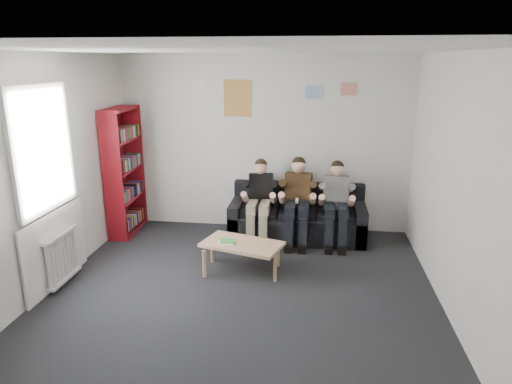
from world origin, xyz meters
The scene contains 14 objects.
room_shell centered at (0.00, 0.00, 1.35)m, with size 5.00×5.00×5.00m.
sofa centered at (0.57, 2.12, 0.28)m, with size 2.01×0.82×0.78m.
bookshelf centered at (-2.08, 1.99, 0.97)m, with size 0.29×0.87×1.94m.
coffee_table centered at (-0.07, 0.81, 0.35)m, with size 0.98×0.54×0.39m.
game_cases centered at (-0.26, 0.78, 0.41)m, with size 0.21×0.17×0.03m.
person_left centered at (0.01, 1.93, 0.60)m, with size 0.37×0.78×1.21m.
person_middle centered at (0.57, 1.93, 0.62)m, with size 0.39×0.83×1.25m.
person_right centered at (1.13, 1.93, 0.60)m, with size 0.37×0.79×1.21m.
radiator centered at (-2.15, 0.20, 0.35)m, with size 0.10×0.64×0.60m.
window centered at (-2.22, 0.20, 1.03)m, with size 0.05×1.30×2.36m.
poster_large centered at (-0.40, 2.49, 2.05)m, with size 0.42×0.01×0.55m, color #CDC648.
poster_blue centered at (0.75, 2.49, 2.15)m, with size 0.25×0.01×0.20m, color #3B7CCB.
poster_pink centered at (1.25, 2.49, 2.20)m, with size 0.22×0.01×0.18m, color #C13C8A.
poster_sign centered at (-1.00, 2.49, 2.25)m, with size 0.20×0.01×0.14m, color white.
Camera 1 is at (0.80, -4.46, 2.61)m, focal length 32.00 mm.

